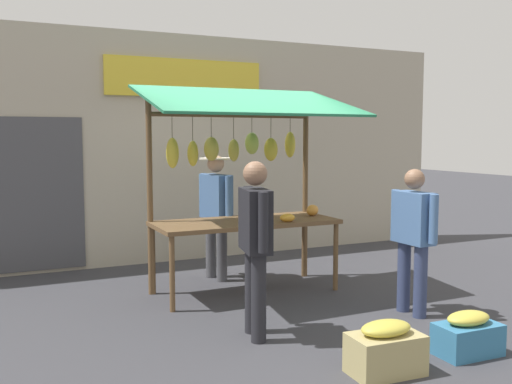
{
  "coord_description": "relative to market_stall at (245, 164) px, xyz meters",
  "views": [
    {
      "loc": [
        2.83,
        6.3,
        1.89
      ],
      "look_at": [
        0.0,
        0.3,
        1.25
      ],
      "focal_mm": 40.66,
      "sensor_mm": 36.0,
      "label": 1
    }
  ],
  "objects": [
    {
      "name": "shopper_in_grey_tee",
      "position": [
        -1.22,
        1.6,
        -0.68
      ],
      "size": [
        0.23,
        0.67,
        1.55
      ],
      "rotation": [
        0.0,
        0.0,
        -1.54
      ],
      "color": "navy",
      "rests_on": "ground"
    },
    {
      "name": "ground_plane",
      "position": [
        0.02,
        0.04,
        -1.56
      ],
      "size": [
        40.0,
        40.0,
        0.0
      ],
      "primitive_type": "plane",
      "color": "#38383D"
    },
    {
      "name": "produce_crate_near",
      "position": [
        0.01,
        2.75,
        -1.36
      ],
      "size": [
        0.6,
        0.39,
        0.43
      ],
      "color": "tan",
      "rests_on": "ground"
    },
    {
      "name": "vendor_with_sunhat",
      "position": [
        0.1,
        -0.71,
        -0.59
      ],
      "size": [
        0.43,
        0.69,
        1.64
      ],
      "rotation": [
        0.0,
        0.0,
        1.76
      ],
      "color": "#4C4C51",
      "rests_on": "ground"
    },
    {
      "name": "market_stall",
      "position": [
        0.0,
        0.0,
        0.0
      ],
      "size": [
        2.5,
        1.46,
        2.5
      ],
      "color": "brown",
      "rests_on": "ground"
    },
    {
      "name": "produce_crate_side",
      "position": [
        -0.89,
        2.72,
        -1.39
      ],
      "size": [
        0.57,
        0.35,
        0.39
      ],
      "color": "teal",
      "rests_on": "ground"
    },
    {
      "name": "shopper_with_shopping_bag",
      "position": [
        0.59,
        1.53,
        -0.6
      ],
      "size": [
        0.32,
        0.69,
        1.66
      ],
      "rotation": [
        0.0,
        0.0,
        -1.78
      ],
      "color": "#232328",
      "rests_on": "ground"
    },
    {
      "name": "street_backdrop",
      "position": [
        0.07,
        -2.15,
        0.14
      ],
      "size": [
        9.0,
        0.3,
        3.4
      ],
      "color": "#B2A893",
      "rests_on": "ground"
    }
  ]
}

